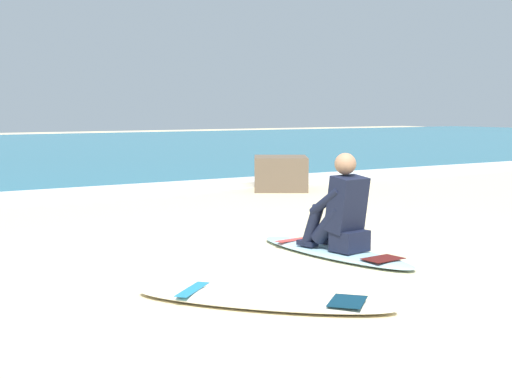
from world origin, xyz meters
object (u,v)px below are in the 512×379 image
(surfer_seated, at_px, (341,213))
(shoreline_rock, at_px, (281,173))
(surfboard_spare_near, at_px, (263,300))
(surfboard_main, at_px, (334,251))

(surfer_seated, distance_m, shoreline_rock, 5.92)
(surfer_seated, relative_size, shoreline_rock, 0.92)
(surfer_seated, distance_m, surfboard_spare_near, 1.95)
(surfboard_main, height_order, surfer_seated, surfer_seated)
(shoreline_rock, bearing_deg, surfboard_main, -119.89)
(surfer_seated, bearing_deg, surfboard_main, 90.35)
(surfboard_main, xyz_separation_m, surfer_seated, (0.00, -0.10, 0.40))
(surfboard_main, distance_m, surfboard_spare_near, 1.97)
(surfboard_spare_near, bearing_deg, surfboard_main, 35.42)
(surfboard_main, height_order, shoreline_rock, shoreline_rock)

